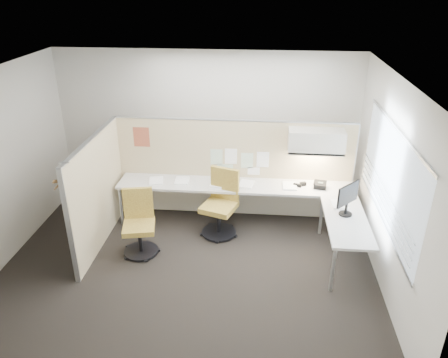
# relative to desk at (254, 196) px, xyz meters

# --- Properties ---
(floor) EXTENTS (5.50, 4.50, 0.01)m
(floor) POSITION_rel_desk_xyz_m (-0.93, -1.13, -0.61)
(floor) COLOR black
(floor) RESTS_ON ground
(ceiling) EXTENTS (5.50, 4.50, 0.01)m
(ceiling) POSITION_rel_desk_xyz_m (-0.93, -1.13, 2.20)
(ceiling) COLOR white
(ceiling) RESTS_ON wall_back
(wall_back) EXTENTS (5.50, 0.02, 2.80)m
(wall_back) POSITION_rel_desk_xyz_m (-0.93, 1.12, 0.80)
(wall_back) COLOR beige
(wall_back) RESTS_ON ground
(wall_front) EXTENTS (5.50, 0.02, 2.80)m
(wall_front) POSITION_rel_desk_xyz_m (-0.93, -3.38, 0.80)
(wall_front) COLOR beige
(wall_front) RESTS_ON ground
(wall_right) EXTENTS (0.02, 4.50, 2.80)m
(wall_right) POSITION_rel_desk_xyz_m (1.82, -1.13, 0.80)
(wall_right) COLOR beige
(wall_right) RESTS_ON ground
(window_pane) EXTENTS (0.01, 2.80, 1.30)m
(window_pane) POSITION_rel_desk_xyz_m (1.79, -1.13, 0.95)
(window_pane) COLOR #A3B2BD
(window_pane) RESTS_ON wall_right
(partition_back) EXTENTS (4.10, 0.06, 1.75)m
(partition_back) POSITION_rel_desk_xyz_m (-0.38, 0.47, 0.27)
(partition_back) COLOR #CDB98E
(partition_back) RESTS_ON floor
(partition_left) EXTENTS (0.06, 2.20, 1.75)m
(partition_left) POSITION_rel_desk_xyz_m (-2.43, -0.63, 0.27)
(partition_left) COLOR #CDB98E
(partition_left) RESTS_ON floor
(desk) EXTENTS (4.00, 2.07, 0.73)m
(desk) POSITION_rel_desk_xyz_m (0.00, 0.00, 0.00)
(desk) COLOR beige
(desk) RESTS_ON floor
(overhead_bin) EXTENTS (0.90, 0.36, 0.38)m
(overhead_bin) POSITION_rel_desk_xyz_m (0.97, 0.26, 0.91)
(overhead_bin) COLOR beige
(overhead_bin) RESTS_ON partition_back
(task_light_strip) EXTENTS (0.60, 0.06, 0.02)m
(task_light_strip) POSITION_rel_desk_xyz_m (0.97, 0.26, 0.70)
(task_light_strip) COLOR #FFEABF
(task_light_strip) RESTS_ON overhead_bin
(pinned_papers) EXTENTS (1.01, 0.00, 0.47)m
(pinned_papers) POSITION_rel_desk_xyz_m (-0.30, 0.44, 0.43)
(pinned_papers) COLOR #8CBF8C
(pinned_papers) RESTS_ON partition_back
(poster) EXTENTS (0.28, 0.00, 0.35)m
(poster) POSITION_rel_desk_xyz_m (-1.98, 0.44, 0.82)
(poster) COLOR #E6491D
(poster) RESTS_ON partition_back
(chair_left) EXTENTS (0.56, 0.58, 1.01)m
(chair_left) POSITION_rel_desk_xyz_m (-1.74, -0.87, -0.13)
(chair_left) COLOR black
(chair_left) RESTS_ON floor
(chair_right) EXTENTS (0.65, 0.67, 1.10)m
(chair_right) POSITION_rel_desk_xyz_m (-0.54, -0.21, -0.09)
(chair_right) COLOR black
(chair_right) RESTS_ON floor
(monitor) EXTENTS (0.35, 0.36, 0.50)m
(monitor) POSITION_rel_desk_xyz_m (1.37, -0.73, 0.42)
(monitor) COLOR black
(monitor) RESTS_ON desk
(phone) EXTENTS (0.24, 0.22, 0.12)m
(phone) POSITION_rel_desk_xyz_m (1.08, 0.15, 0.18)
(phone) COLOR black
(phone) RESTS_ON desk
(stapler) EXTENTS (0.14, 0.09, 0.05)m
(stapler) POSITION_rel_desk_xyz_m (0.72, 0.16, 0.15)
(stapler) COLOR black
(stapler) RESTS_ON desk
(tape_dispenser) EXTENTS (0.11, 0.09, 0.06)m
(tape_dispenser) POSITION_rel_desk_xyz_m (0.81, 0.21, 0.16)
(tape_dispenser) COLOR black
(tape_dispenser) RESTS_ON desk
(coat_hook) EXTENTS (0.18, 0.43, 1.31)m
(coat_hook) POSITION_rel_desk_xyz_m (-2.51, -1.56, 0.82)
(coat_hook) COLOR silver
(coat_hook) RESTS_ON partition_left
(paper_stack_0) EXTENTS (0.29, 0.34, 0.03)m
(paper_stack_0) POSITION_rel_desk_xyz_m (-1.69, 0.13, 0.14)
(paper_stack_0) COLOR white
(paper_stack_0) RESTS_ON desk
(paper_stack_1) EXTENTS (0.25, 0.31, 0.02)m
(paper_stack_1) POSITION_rel_desk_xyz_m (-1.25, 0.18, 0.14)
(paper_stack_1) COLOR white
(paper_stack_1) RESTS_ON desk
(paper_stack_2) EXTENTS (0.25, 0.31, 0.04)m
(paper_stack_2) POSITION_rel_desk_xyz_m (-0.62, 0.08, 0.15)
(paper_stack_2) COLOR white
(paper_stack_2) RESTS_ON desk
(paper_stack_3) EXTENTS (0.28, 0.34, 0.02)m
(paper_stack_3) POSITION_rel_desk_xyz_m (-0.14, 0.16, 0.14)
(paper_stack_3) COLOR white
(paper_stack_3) RESTS_ON desk
(paper_stack_4) EXTENTS (0.23, 0.30, 0.03)m
(paper_stack_4) POSITION_rel_desk_xyz_m (0.59, 0.14, 0.14)
(paper_stack_4) COLOR white
(paper_stack_4) RESTS_ON desk
(paper_stack_5) EXTENTS (0.25, 0.31, 0.02)m
(paper_stack_5) POSITION_rel_desk_xyz_m (1.33, -0.42, 0.14)
(paper_stack_5) COLOR white
(paper_stack_5) RESTS_ON desk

